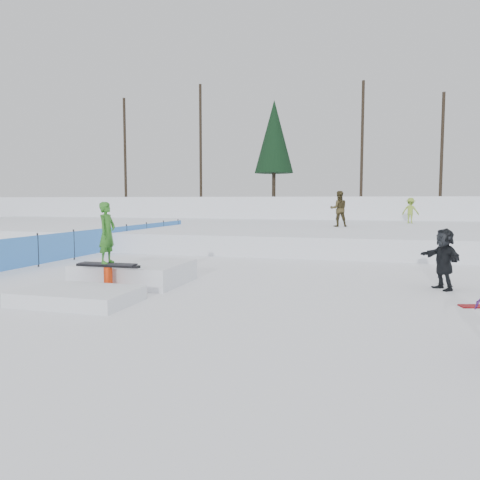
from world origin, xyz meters
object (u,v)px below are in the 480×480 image
(walker_olive, at_px, (339,209))
(spectator_dark, at_px, (444,259))
(safety_fence, at_px, (103,240))
(jib_rail_feature, at_px, (121,276))
(walker_ygreen, at_px, (410,211))

(walker_olive, bearing_deg, spectator_dark, 91.18)
(spectator_dark, bearing_deg, safety_fence, -137.69)
(walker_olive, bearing_deg, jib_rail_feature, 59.17)
(spectator_dark, bearing_deg, jib_rail_feature, -103.38)
(safety_fence, height_order, spectator_dark, spectator_dark)
(safety_fence, distance_m, spectator_dark, 12.83)
(safety_fence, distance_m, walker_ygreen, 17.80)
(walker_olive, height_order, spectator_dark, walker_olive)
(safety_fence, relative_size, jib_rail_feature, 3.64)
(walker_olive, relative_size, walker_ygreen, 1.22)
(walker_ygreen, relative_size, jib_rail_feature, 0.34)
(safety_fence, xyz_separation_m, walker_olive, (8.75, 7.79, 1.16))
(walker_ygreen, xyz_separation_m, spectator_dark, (-0.52, -17.00, -0.80))
(safety_fence, bearing_deg, walker_ygreen, 45.03)
(walker_olive, distance_m, walker_ygreen, 6.12)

